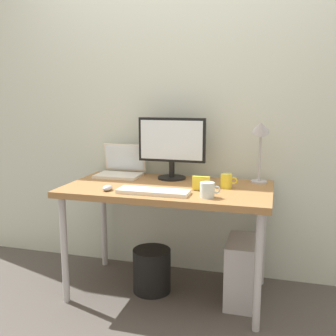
{
  "coord_description": "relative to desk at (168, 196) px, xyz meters",
  "views": [
    {
      "loc": [
        0.68,
        -2.42,
        1.33
      ],
      "look_at": [
        0.0,
        0.0,
        0.87
      ],
      "focal_mm": 41.88,
      "sensor_mm": 36.0,
      "label": 1
    }
  ],
  "objects": [
    {
      "name": "desk",
      "position": [
        0.0,
        0.0,
        0.0
      ],
      "size": [
        1.34,
        0.72,
        0.75
      ],
      "color": "olive",
      "rests_on": "ground_plane"
    },
    {
      "name": "keyboard",
      "position": [
        -0.03,
        -0.22,
        0.08
      ],
      "size": [
        0.44,
        0.14,
        0.02
      ],
      "primitive_type": "cube",
      "color": "silver",
      "rests_on": "desk"
    },
    {
      "name": "coffee_mug",
      "position": [
        0.38,
        0.05,
        0.11
      ],
      "size": [
        0.11,
        0.07,
        0.09
      ],
      "color": "yellow",
      "rests_on": "desk"
    },
    {
      "name": "desk_lamp",
      "position": [
        0.57,
        0.23,
        0.38
      ],
      "size": [
        0.11,
        0.16,
        0.45
      ],
      "color": "#B2B2B7",
      "rests_on": "desk"
    },
    {
      "name": "laptop",
      "position": [
        -0.43,
        0.24,
        0.12
      ],
      "size": [
        0.32,
        0.27,
        0.23
      ],
      "color": "silver",
      "rests_on": "desk"
    },
    {
      "name": "mouse",
      "position": [
        -0.33,
        -0.22,
        0.08
      ],
      "size": [
        0.06,
        0.09,
        0.03
      ],
      "primitive_type": "ellipsoid",
      "color": "#B2B2B7",
      "rests_on": "desk"
    },
    {
      "name": "monitor",
      "position": [
        -0.04,
        0.23,
        0.31
      ],
      "size": [
        0.48,
        0.2,
        0.43
      ],
      "color": "black",
      "rests_on": "desk"
    },
    {
      "name": "wastebasket",
      "position": [
        -0.11,
        -0.01,
        -0.53
      ],
      "size": [
        0.26,
        0.26,
        0.3
      ],
      "primitive_type": "cylinder",
      "color": "black",
      "rests_on": "ground_plane"
    },
    {
      "name": "computer_tower",
      "position": [
        0.49,
        0.01,
        -0.47
      ],
      "size": [
        0.18,
        0.36,
        0.42
      ],
      "primitive_type": "cube",
      "color": "#B2B2B7",
      "rests_on": "ground_plane"
    },
    {
      "name": "ground_plane",
      "position": [
        0.0,
        0.0,
        -0.68
      ],
      "size": [
        6.0,
        6.0,
        0.0
      ],
      "primitive_type": "plane",
      "color": "#4C4742"
    },
    {
      "name": "glass_cup",
      "position": [
        0.3,
        -0.22,
        0.11
      ],
      "size": [
        0.12,
        0.09,
        0.09
      ],
      "color": "silver",
      "rests_on": "desk"
    },
    {
      "name": "photo_frame",
      "position": [
        0.24,
        -0.07,
        0.11
      ],
      "size": [
        0.11,
        0.03,
        0.09
      ],
      "primitive_type": "cube",
      "rotation": [
        0.11,
        0.0,
        0.0
      ],
      "color": "yellow",
      "rests_on": "desk"
    },
    {
      "name": "back_wall",
      "position": [
        0.0,
        0.42,
        0.62
      ],
      "size": [
        4.4,
        0.04,
        2.6
      ],
      "primitive_type": "cube",
      "color": "silver",
      "rests_on": "ground_plane"
    }
  ]
}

